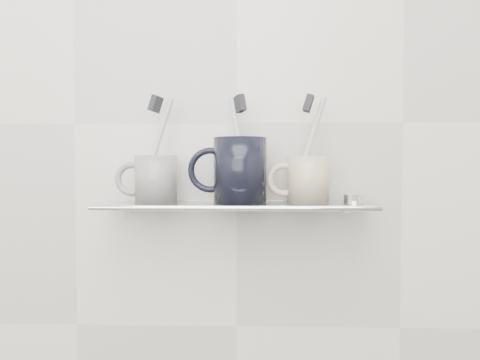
{
  "coord_description": "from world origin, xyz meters",
  "views": [
    {
      "loc": [
        0.03,
        0.19,
        1.17
      ],
      "look_at": [
        0.01,
        1.04,
        1.14
      ],
      "focal_mm": 35.0,
      "sensor_mm": 36.0,
      "label": 1
    }
  ],
  "objects_px": {
    "mug_center": "(240,170)",
    "shelf_glass": "(235,205)",
    "mug_left": "(156,179)",
    "mug_right": "(308,180)"
  },
  "relations": [
    {
      "from": "shelf_glass",
      "to": "mug_left",
      "type": "xyz_separation_m",
      "value": [
        -0.15,
        0.0,
        0.05
      ]
    },
    {
      "from": "shelf_glass",
      "to": "mug_center",
      "type": "distance_m",
      "value": 0.06
    },
    {
      "from": "mug_center",
      "to": "shelf_glass",
      "type": "bearing_deg",
      "value": -129.26
    },
    {
      "from": "mug_center",
      "to": "mug_right",
      "type": "xyz_separation_m",
      "value": [
        0.12,
        0.0,
        -0.02
      ]
    },
    {
      "from": "mug_left",
      "to": "mug_right",
      "type": "distance_m",
      "value": 0.28
    },
    {
      "from": "mug_left",
      "to": "mug_center",
      "type": "bearing_deg",
      "value": -17.55
    },
    {
      "from": "mug_center",
      "to": "mug_left",
      "type": "bearing_deg",
      "value": -159.96
    },
    {
      "from": "mug_right",
      "to": "mug_left",
      "type": "bearing_deg",
      "value": -174.37
    },
    {
      "from": "mug_right",
      "to": "shelf_glass",
      "type": "bearing_deg",
      "value": -172.21
    },
    {
      "from": "shelf_glass",
      "to": "mug_center",
      "type": "relative_size",
      "value": 4.19
    }
  ]
}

